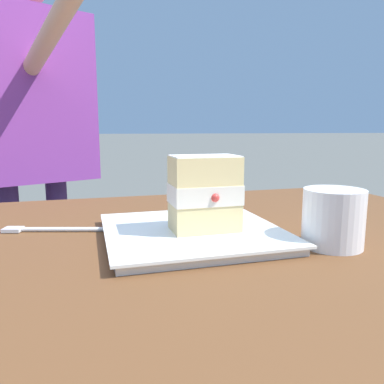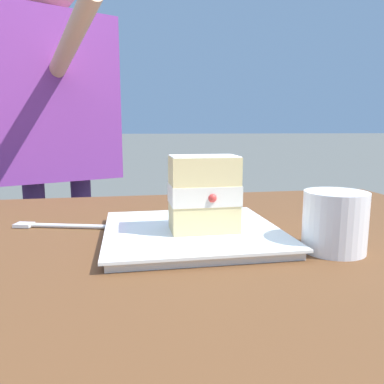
{
  "view_description": "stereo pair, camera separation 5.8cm",
  "coord_description": "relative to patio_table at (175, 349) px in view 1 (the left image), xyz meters",
  "views": [
    {
      "loc": [
        -0.09,
        -0.41,
        0.92
      ],
      "look_at": [
        0.06,
        0.15,
        0.83
      ],
      "focal_mm": 34.69,
      "sensor_mm": 36.0,
      "label": 1
    },
    {
      "loc": [
        -0.04,
        -0.42,
        0.92
      ],
      "look_at": [
        0.06,
        0.15,
        0.83
      ],
      "focal_mm": 34.69,
      "sensor_mm": 36.0,
      "label": 2
    }
  ],
  "objects": [
    {
      "name": "dessert_plate",
      "position": [
        0.06,
        0.15,
        0.1
      ],
      "size": [
        0.27,
        0.27,
        0.02
      ],
      "color": "white",
      "rests_on": "patio_table"
    },
    {
      "name": "patio_table",
      "position": [
        0.0,
        0.0,
        0.0
      ],
      "size": [
        1.27,
        1.09,
        0.75
      ],
      "color": "brown",
      "rests_on": "ground"
    },
    {
      "name": "coffee_cup",
      "position": [
        0.25,
        0.05,
        0.14
      ],
      "size": [
        0.09,
        0.09,
        0.09
      ],
      "color": "white",
      "rests_on": "patio_table"
    },
    {
      "name": "dessert_fork",
      "position": [
        -0.16,
        0.25,
        0.1
      ],
      "size": [
        0.17,
        0.06,
        0.01
      ],
      "color": "silver",
      "rests_on": "patio_table"
    },
    {
      "name": "cake_slice",
      "position": [
        0.08,
        0.13,
        0.17
      ],
      "size": [
        0.1,
        0.07,
        0.12
      ],
      "color": "#EAD18C",
      "rests_on": "dessert_plate"
    },
    {
      "name": "diner_person",
      "position": [
        -0.27,
        0.9,
        0.34
      ],
      "size": [
        0.44,
        0.57,
        1.5
      ],
      "color": "#452855",
      "rests_on": "ground"
    }
  ]
}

